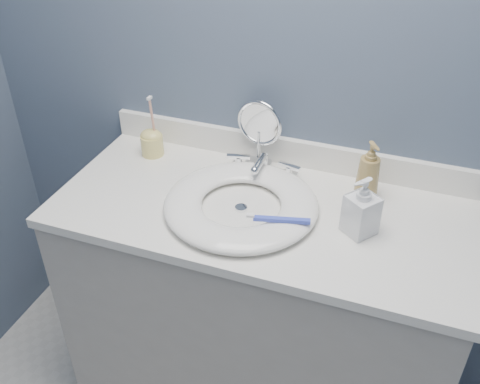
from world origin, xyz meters
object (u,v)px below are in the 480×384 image
at_px(makeup_mirror, 259,130).
at_px(soap_bottle_amber, 369,171).
at_px(soap_bottle_clear, 362,206).
at_px(toothbrush_holder, 152,141).

bearing_deg(makeup_mirror, soap_bottle_amber, -1.77).
distance_m(soap_bottle_clear, toothbrush_holder, 0.75).
height_order(makeup_mirror, soap_bottle_clear, makeup_mirror).
distance_m(soap_bottle_amber, toothbrush_holder, 0.72).
bearing_deg(soap_bottle_amber, soap_bottle_clear, -120.14).
xyz_separation_m(soap_bottle_amber, soap_bottle_clear, (0.01, -0.18, -0.01)).
bearing_deg(soap_bottle_clear, makeup_mirror, -175.87).
bearing_deg(soap_bottle_clear, soap_bottle_amber, 130.69).
xyz_separation_m(makeup_mirror, toothbrush_holder, (-0.36, -0.06, -0.08)).
height_order(soap_bottle_clear, toothbrush_holder, toothbrush_holder).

